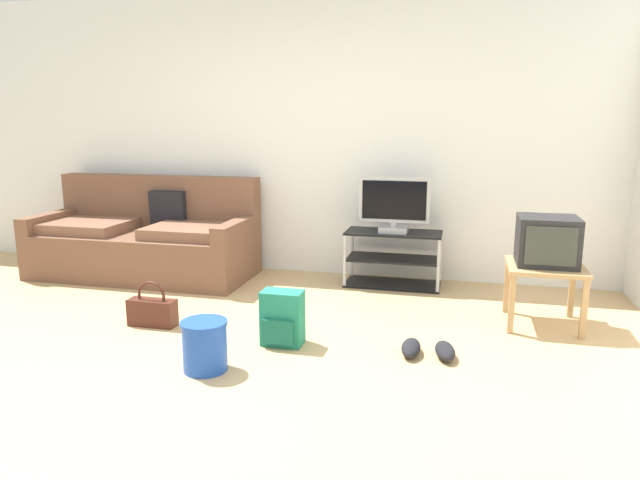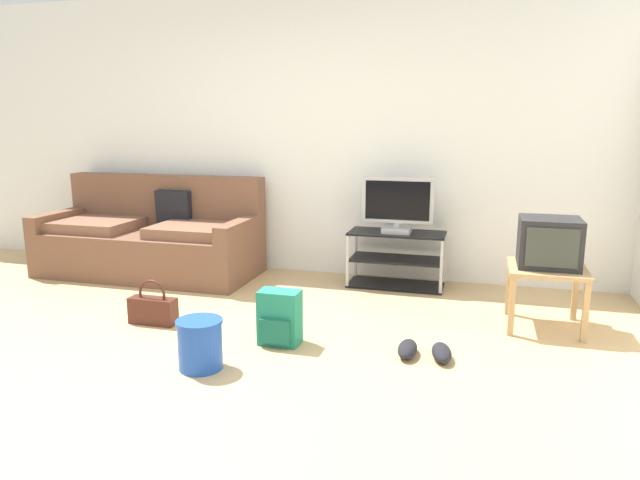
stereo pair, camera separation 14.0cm
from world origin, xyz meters
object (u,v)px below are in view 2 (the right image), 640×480
(side_table, at_px, (547,276))
(crt_tv, at_px, (549,242))
(sneakers_pair, at_px, (424,351))
(flat_tv, at_px, (397,206))
(cleaning_bucket, at_px, (200,343))
(backpack, at_px, (280,318))
(couch, at_px, (152,239))
(tv_stand, at_px, (396,259))
(handbag, at_px, (153,309))

(side_table, xyz_separation_m, crt_tv, (0.00, 0.02, 0.25))
(side_table, bearing_deg, sneakers_pair, -134.51)
(flat_tv, bearing_deg, sneakers_pair, -75.01)
(flat_tv, xyz_separation_m, sneakers_pair, (0.42, -1.55, -0.70))
(flat_tv, bearing_deg, side_table, -32.46)
(cleaning_bucket, distance_m, sneakers_pair, 1.40)
(backpack, relative_size, cleaning_bucket, 1.20)
(flat_tv, relative_size, crt_tv, 1.51)
(couch, distance_m, sneakers_pair, 3.14)
(flat_tv, height_order, side_table, flat_tv)
(side_table, bearing_deg, tv_stand, 146.78)
(handbag, relative_size, cleaning_bucket, 1.15)
(tv_stand, relative_size, side_table, 1.61)
(tv_stand, relative_size, flat_tv, 1.37)
(side_table, bearing_deg, crt_tv, 90.00)
(crt_tv, distance_m, cleaning_bucket, 2.51)
(cleaning_bucket, bearing_deg, backpack, 56.91)
(couch, height_order, cleaning_bucket, couch)
(tv_stand, bearing_deg, backpack, -108.91)
(flat_tv, relative_size, backpack, 1.69)
(side_table, xyz_separation_m, handbag, (-2.78, -0.71, -0.27))
(couch, distance_m, cleaning_bucket, 2.45)
(tv_stand, xyz_separation_m, side_table, (1.19, -0.78, 0.13))
(side_table, distance_m, cleaning_bucket, 2.47)
(flat_tv, distance_m, handbag, 2.25)
(tv_stand, bearing_deg, crt_tv, -32.67)
(backpack, distance_m, sneakers_pair, 0.97)
(tv_stand, relative_size, backpack, 2.32)
(tv_stand, bearing_deg, sneakers_pair, -75.22)
(couch, bearing_deg, flat_tv, 3.99)
(side_table, distance_m, backpack, 1.94)
(crt_tv, distance_m, handbag, 2.92)
(tv_stand, relative_size, handbag, 2.41)
(flat_tv, bearing_deg, handbag, -137.22)
(crt_tv, height_order, handbag, crt_tv)
(tv_stand, height_order, flat_tv, flat_tv)
(backpack, relative_size, handbag, 1.04)
(backpack, height_order, sneakers_pair, backpack)
(flat_tv, relative_size, cleaning_bucket, 2.03)
(couch, xyz_separation_m, sneakers_pair, (2.80, -1.38, -0.29))
(tv_stand, distance_m, handbag, 2.18)
(backpack, bearing_deg, sneakers_pair, 17.40)
(side_table, distance_m, sneakers_pair, 1.16)
(backpack, xyz_separation_m, cleaning_bucket, (-0.33, -0.50, -0.02))
(backpack, relative_size, sneakers_pair, 1.02)
(couch, relative_size, tv_stand, 2.44)
(couch, xyz_separation_m, backpack, (1.84, -1.41, -0.16))
(handbag, height_order, cleaning_bucket, handbag)
(tv_stand, distance_m, cleaning_bucket, 2.28)
(backpack, bearing_deg, crt_tv, 41.30)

